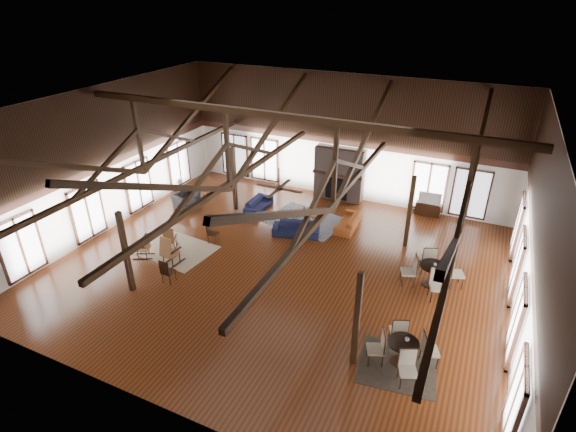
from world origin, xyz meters
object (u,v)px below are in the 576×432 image
at_px(sofa_navy_front, 296,229).
at_px(coffee_table, 306,213).
at_px(tv_console, 428,209).
at_px(sofa_orange, 348,222).
at_px(cafe_table_near, 403,349).
at_px(sofa_navy_left, 259,204).
at_px(cafe_table_far, 432,271).
at_px(armchair, 186,200).

bearing_deg(sofa_navy_front, coffee_table, 78.25).
relative_size(sofa_navy_front, tv_console, 1.74).
bearing_deg(sofa_orange, cafe_table_near, 26.83).
height_order(sofa_navy_left, coffee_table, sofa_navy_left).
relative_size(coffee_table, cafe_table_far, 0.57).
distance_m(sofa_navy_front, armchair, 5.85).
bearing_deg(cafe_table_near, tv_console, 95.20).
bearing_deg(coffee_table, sofa_navy_front, -88.00).
distance_m(sofa_orange, armchair, 7.75).
height_order(coffee_table, cafe_table_far, cafe_table_far).
relative_size(sofa_orange, coffee_table, 1.54).
xyz_separation_m(sofa_orange, cafe_table_far, (3.98, -2.81, 0.29)).
bearing_deg(sofa_navy_left, cafe_table_near, -130.74).
distance_m(sofa_navy_left, cafe_table_far, 8.82).
height_order(coffee_table, armchair, armchair).
bearing_deg(cafe_table_near, sofa_orange, 118.88).
bearing_deg(armchair, cafe_table_near, -107.66).
relative_size(sofa_navy_left, sofa_orange, 0.93).
xyz_separation_m(sofa_orange, tv_console, (2.95, 2.76, -0.00)).
relative_size(cafe_table_near, cafe_table_far, 0.92).
bearing_deg(coffee_table, sofa_navy_left, 173.67).
distance_m(sofa_orange, cafe_table_near, 7.94).
xyz_separation_m(sofa_navy_left, coffee_table, (2.52, -0.22, 0.16)).
bearing_deg(sofa_navy_front, tv_console, 27.22).
relative_size(coffee_table, cafe_table_near, 0.62).
relative_size(armchair, cafe_table_near, 0.55).
distance_m(armchair, cafe_table_far, 11.72).
height_order(sofa_orange, coffee_table, sofa_orange).
height_order(sofa_navy_front, coffee_table, sofa_navy_front).
bearing_deg(tv_console, cafe_table_near, -84.80).
relative_size(coffee_table, armchair, 1.13).
height_order(cafe_table_far, tv_console, cafe_table_far).
xyz_separation_m(sofa_orange, coffee_table, (-1.87, -0.28, 0.14)).
height_order(sofa_orange, armchair, armchair).
xyz_separation_m(sofa_navy_front, armchair, (-5.84, 0.27, 0.07)).
bearing_deg(coffee_table, sofa_orange, 6.96).
height_order(sofa_navy_front, sofa_orange, sofa_navy_front).
relative_size(sofa_orange, cafe_table_far, 0.87).
bearing_deg(tv_console, sofa_navy_front, -137.62).
distance_m(sofa_orange, tv_console, 4.04).
bearing_deg(sofa_navy_left, armchair, 110.07).
relative_size(armchair, tv_console, 0.99).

